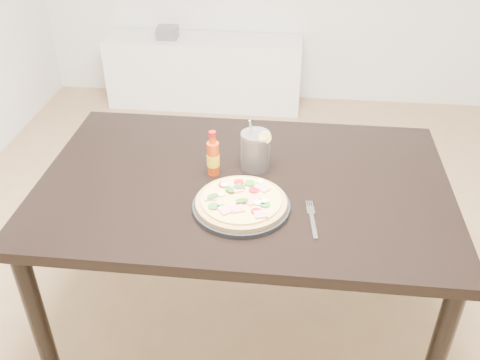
# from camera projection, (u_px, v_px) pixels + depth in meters

# --- Properties ---
(floor) EXTENTS (4.50, 4.50, 0.00)m
(floor) POSITION_uv_depth(u_px,v_px,m) (312.00, 323.00, 2.27)
(floor) COLOR #9E7A51
(floor) RESTS_ON ground
(dining_table) EXTENTS (1.40, 0.90, 0.75)m
(dining_table) POSITION_uv_depth(u_px,v_px,m) (244.00, 200.00, 1.88)
(dining_table) COLOR black
(dining_table) RESTS_ON ground
(plate) EXTENTS (0.31, 0.31, 0.02)m
(plate) POSITION_uv_depth(u_px,v_px,m) (241.00, 206.00, 1.69)
(plate) COLOR black
(plate) RESTS_ON dining_table
(pizza) EXTENTS (0.29, 0.29, 0.03)m
(pizza) POSITION_uv_depth(u_px,v_px,m) (241.00, 201.00, 1.68)
(pizza) COLOR tan
(pizza) RESTS_ON plate
(hot_sauce_bottle) EXTENTS (0.05, 0.05, 0.17)m
(hot_sauce_bottle) POSITION_uv_depth(u_px,v_px,m) (213.00, 157.00, 1.83)
(hot_sauce_bottle) COLOR #CC3B0C
(hot_sauce_bottle) RESTS_ON dining_table
(cola_cup) EXTENTS (0.11, 0.10, 0.19)m
(cola_cup) POSITION_uv_depth(u_px,v_px,m) (255.00, 151.00, 1.87)
(cola_cup) COLOR black
(cola_cup) RESTS_ON dining_table
(fork) EXTENTS (0.04, 0.19, 0.00)m
(fork) POSITION_uv_depth(u_px,v_px,m) (312.00, 218.00, 1.65)
(fork) COLOR silver
(fork) RESTS_ON dining_table
(media_console) EXTENTS (1.40, 0.34, 0.50)m
(media_console) POSITION_uv_depth(u_px,v_px,m) (205.00, 72.00, 3.91)
(media_console) COLOR white
(media_console) RESTS_ON ground
(cd_stack) EXTENTS (0.14, 0.12, 0.08)m
(cd_stack) POSITION_uv_depth(u_px,v_px,m) (168.00, 32.00, 3.76)
(cd_stack) COLOR slate
(cd_stack) RESTS_ON media_console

